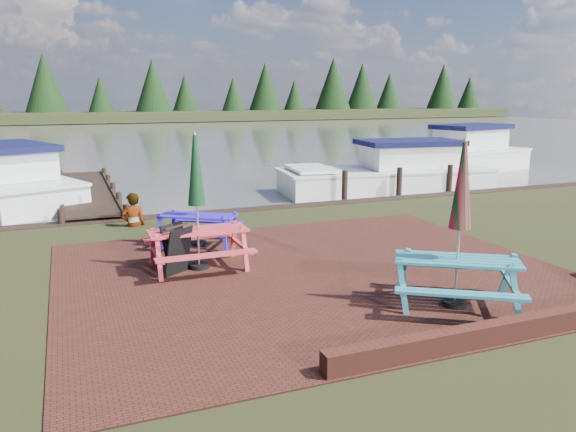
{
  "coord_description": "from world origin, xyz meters",
  "views": [
    {
      "loc": [
        -4.09,
        -7.99,
        3.23
      ],
      "look_at": [
        -0.3,
        1.52,
        1.0
      ],
      "focal_mm": 35.0,
      "sensor_mm": 36.0,
      "label": 1
    }
  ],
  "objects_px": {
    "picnic_table_red": "(198,223)",
    "boat_far": "(460,157)",
    "person": "(131,193)",
    "chalkboard": "(177,249)",
    "jetty": "(87,191)",
    "picnic_table_teal": "(458,251)",
    "boat_near": "(390,176)",
    "picnic_table_blue": "(197,210)",
    "boat_jetty": "(5,184)"
  },
  "relations": [
    {
      "from": "picnic_table_teal",
      "to": "chalkboard",
      "type": "height_order",
      "value": "picnic_table_teal"
    },
    {
      "from": "boat_jetty",
      "to": "boat_far",
      "type": "distance_m",
      "value": 18.23
    },
    {
      "from": "picnic_table_teal",
      "to": "picnic_table_blue",
      "type": "bearing_deg",
      "value": 152.4
    },
    {
      "from": "picnic_table_teal",
      "to": "picnic_table_red",
      "type": "distance_m",
      "value": 4.67
    },
    {
      "from": "boat_jetty",
      "to": "boat_far",
      "type": "bearing_deg",
      "value": -20.17
    },
    {
      "from": "person",
      "to": "chalkboard",
      "type": "bearing_deg",
      "value": 90.71
    },
    {
      "from": "picnic_table_red",
      "to": "boat_far",
      "type": "xyz_separation_m",
      "value": [
        14.2,
        10.37,
        -0.4
      ]
    },
    {
      "from": "boat_far",
      "to": "person",
      "type": "height_order",
      "value": "boat_far"
    },
    {
      "from": "person",
      "to": "picnic_table_blue",
      "type": "bearing_deg",
      "value": 110.86
    },
    {
      "from": "picnic_table_red",
      "to": "chalkboard",
      "type": "distance_m",
      "value": 0.61
    },
    {
      "from": "picnic_table_teal",
      "to": "jetty",
      "type": "bearing_deg",
      "value": 143.57
    },
    {
      "from": "chalkboard",
      "to": "boat_jetty",
      "type": "bearing_deg",
      "value": 75.47
    },
    {
      "from": "jetty",
      "to": "boat_far",
      "type": "relative_size",
      "value": 1.17
    },
    {
      "from": "picnic_table_blue",
      "to": "person",
      "type": "bearing_deg",
      "value": 147.62
    },
    {
      "from": "picnic_table_red",
      "to": "person",
      "type": "height_order",
      "value": "picnic_table_red"
    },
    {
      "from": "jetty",
      "to": "picnic_table_teal",
      "type": "bearing_deg",
      "value": -68.97
    },
    {
      "from": "boat_near",
      "to": "boat_far",
      "type": "relative_size",
      "value": 0.99
    },
    {
      "from": "boat_jetty",
      "to": "person",
      "type": "relative_size",
      "value": 4.66
    },
    {
      "from": "picnic_table_blue",
      "to": "person",
      "type": "height_order",
      "value": "picnic_table_blue"
    },
    {
      "from": "boat_near",
      "to": "chalkboard",
      "type": "bearing_deg",
      "value": 135.13
    },
    {
      "from": "picnic_table_red",
      "to": "boat_near",
      "type": "xyz_separation_m",
      "value": [
        8.46,
        6.95,
        -0.48
      ]
    },
    {
      "from": "picnic_table_red",
      "to": "boat_near",
      "type": "distance_m",
      "value": 10.96
    },
    {
      "from": "picnic_table_red",
      "to": "boat_near",
      "type": "height_order",
      "value": "picnic_table_red"
    },
    {
      "from": "chalkboard",
      "to": "boat_near",
      "type": "relative_size",
      "value": 0.12
    },
    {
      "from": "picnic_table_blue",
      "to": "boat_far",
      "type": "xyz_separation_m",
      "value": [
        13.83,
        8.71,
        -0.31
      ]
    },
    {
      "from": "boat_far",
      "to": "picnic_table_blue",
      "type": "bearing_deg",
      "value": 108.67
    },
    {
      "from": "picnic_table_teal",
      "to": "boat_near",
      "type": "xyz_separation_m",
      "value": [
        5.22,
        10.31,
        -0.49
      ]
    },
    {
      "from": "jetty",
      "to": "boat_far",
      "type": "distance_m",
      "value": 15.84
    },
    {
      "from": "picnic_table_teal",
      "to": "boat_near",
      "type": "height_order",
      "value": "picnic_table_teal"
    },
    {
      "from": "picnic_table_red",
      "to": "boat_jetty",
      "type": "distance_m",
      "value": 10.54
    },
    {
      "from": "picnic_table_blue",
      "to": "boat_near",
      "type": "xyz_separation_m",
      "value": [
        8.1,
        5.29,
        -0.39
      ]
    },
    {
      "from": "picnic_table_blue",
      "to": "boat_near",
      "type": "relative_size",
      "value": 0.29
    },
    {
      "from": "picnic_table_red",
      "to": "chalkboard",
      "type": "relative_size",
      "value": 2.82
    },
    {
      "from": "picnic_table_red",
      "to": "person",
      "type": "relative_size",
      "value": 1.51
    },
    {
      "from": "jetty",
      "to": "boat_far",
      "type": "height_order",
      "value": "boat_far"
    },
    {
      "from": "boat_far",
      "to": "person",
      "type": "xyz_separation_m",
      "value": [
        -14.93,
        -6.28,
        0.35
      ]
    },
    {
      "from": "person",
      "to": "boat_near",
      "type": "bearing_deg",
      "value": -166.22
    },
    {
      "from": "picnic_table_teal",
      "to": "person",
      "type": "height_order",
      "value": "picnic_table_teal"
    },
    {
      "from": "jetty",
      "to": "boat_jetty",
      "type": "distance_m",
      "value": 2.49
    },
    {
      "from": "boat_jetty",
      "to": "picnic_table_blue",
      "type": "bearing_deg",
      "value": -83.66
    },
    {
      "from": "picnic_table_blue",
      "to": "boat_jetty",
      "type": "distance_m",
      "value": 9.2
    },
    {
      "from": "picnic_table_teal",
      "to": "picnic_table_red",
      "type": "xyz_separation_m",
      "value": [
        -3.25,
        3.36,
        -0.01
      ]
    },
    {
      "from": "picnic_table_teal",
      "to": "boat_near",
      "type": "relative_size",
      "value": 0.33
    },
    {
      "from": "picnic_table_blue",
      "to": "boat_near",
      "type": "distance_m",
      "value": 9.68
    },
    {
      "from": "jetty",
      "to": "person",
      "type": "relative_size",
      "value": 5.44
    },
    {
      "from": "boat_jetty",
      "to": "person",
      "type": "xyz_separation_m",
      "value": [
        3.28,
        -5.66,
        0.4
      ]
    },
    {
      "from": "picnic_table_red",
      "to": "picnic_table_blue",
      "type": "distance_m",
      "value": 1.7
    },
    {
      "from": "picnic_table_red",
      "to": "chalkboard",
      "type": "bearing_deg",
      "value": -164.51
    },
    {
      "from": "picnic_table_red",
      "to": "boat_near",
      "type": "relative_size",
      "value": 0.33
    },
    {
      "from": "picnic_table_teal",
      "to": "person",
      "type": "distance_m",
      "value": 8.44
    }
  ]
}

